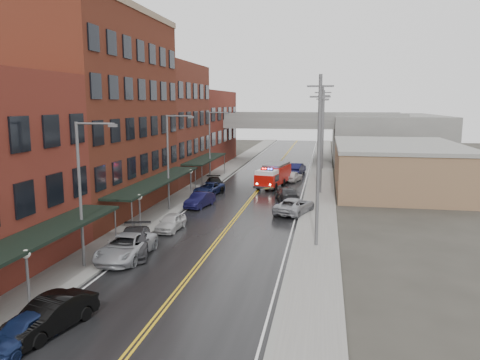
{
  "coord_description": "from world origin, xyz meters",
  "views": [
    {
      "loc": [
        7.67,
        -17.39,
        10.09
      ],
      "look_at": [
        -0.1,
        24.81,
        3.0
      ],
      "focal_mm": 35.0,
      "sensor_mm": 36.0,
      "label": 1
    }
  ],
  "objects": [
    {
      "name": "parked_car_left_1",
      "position": [
        -4.18,
        0.3,
        0.76
      ],
      "size": [
        2.65,
        4.88,
        1.52
      ],
      "primitive_type": "imported",
      "rotation": [
        0.0,
        0.0,
        -0.24
      ],
      "color": "black",
      "rests_on": "ground"
    },
    {
      "name": "brick_building_c",
      "position": [
        -13.3,
        40.5,
        7.5
      ],
      "size": [
        9.0,
        15.0,
        15.0
      ],
      "primitive_type": "cube",
      "color": "brown",
      "rests_on": "ground"
    },
    {
      "name": "parked_car_left_5",
      "position": [
        -4.32,
        26.0,
        0.71
      ],
      "size": [
        2.29,
        4.53,
        1.43
      ],
      "primitive_type": "imported",
      "rotation": [
        0.0,
        0.0,
        -0.19
      ],
      "color": "black",
      "rests_on": "ground"
    },
    {
      "name": "parked_car_left_2",
      "position": [
        -5.0,
        10.2,
        0.79
      ],
      "size": [
        2.62,
        5.66,
        1.57
      ],
      "primitive_type": "imported",
      "rotation": [
        0.0,
        0.0,
        0.0
      ],
      "color": "#9C9EA4",
      "rests_on": "ground"
    },
    {
      "name": "sidewalk_left",
      "position": [
        -7.3,
        30.0,
        0.07
      ],
      "size": [
        3.0,
        160.0,
        0.15
      ],
      "primitive_type": "cube",
      "color": "slate",
      "rests_on": "ground"
    },
    {
      "name": "parked_car_left_6",
      "position": [
        -5.0,
        32.32,
        0.67
      ],
      "size": [
        3.03,
        5.12,
        1.34
      ],
      "primitive_type": "imported",
      "rotation": [
        0.0,
        0.0,
        -0.18
      ],
      "color": "#111A43",
      "rests_on": "ground"
    },
    {
      "name": "overpass",
      "position": [
        0.0,
        62.0,
        5.99
      ],
      "size": [
        40.0,
        10.0,
        7.5
      ],
      "color": "slate",
      "rests_on": "ground"
    },
    {
      "name": "sidewalk_right",
      "position": [
        7.3,
        30.0,
        0.07
      ],
      "size": [
        3.0,
        160.0,
        0.15
      ],
      "primitive_type": "cube",
      "color": "slate",
      "rests_on": "ground"
    },
    {
      "name": "parked_car_left_0",
      "position": [
        -4.58,
        -1.04,
        0.66
      ],
      "size": [
        1.98,
        4.02,
        1.32
      ],
      "primitive_type": "imported",
      "rotation": [
        0.0,
        0.0,
        -0.11
      ],
      "color": "#132049",
      "rests_on": "ground"
    },
    {
      "name": "fire_truck",
      "position": [
        1.51,
        38.54,
        1.47
      ],
      "size": [
        4.12,
        7.77,
        2.72
      ],
      "rotation": [
        0.0,
        0.0,
        -0.2
      ],
      "color": "#AF0E08",
      "rests_on": "ground"
    },
    {
      "name": "parked_car_left_4",
      "position": [
        -4.35,
        17.3,
        0.67
      ],
      "size": [
        1.72,
        3.96,
        1.33
      ],
      "primitive_type": "imported",
      "rotation": [
        0.0,
        0.0,
        -0.04
      ],
      "color": "#BBBBBB",
      "rests_on": "ground"
    },
    {
      "name": "right_far_block",
      "position": [
        18.0,
        70.0,
        4.0
      ],
      "size": [
        18.0,
        30.0,
        8.0
      ],
      "primitive_type": "cube",
      "color": "slate",
      "rests_on": "ground"
    },
    {
      "name": "tan_building",
      "position": [
        16.0,
        40.0,
        2.5
      ],
      "size": [
        14.0,
        22.0,
        5.0
      ],
      "primitive_type": "cube",
      "color": "#7F6044",
      "rests_on": "ground"
    },
    {
      "name": "awning_2",
      "position": [
        -7.49,
        40.5,
        2.99
      ],
      "size": [
        2.6,
        13.0,
        3.09
      ],
      "color": "black",
      "rests_on": "ground"
    },
    {
      "name": "globe_lamp_0",
      "position": [
        -6.4,
        2.0,
        2.31
      ],
      "size": [
        0.44,
        0.44,
        3.12
      ],
      "color": "#59595B",
      "rests_on": "ground"
    },
    {
      "name": "street_lamp_0",
      "position": [
        -6.55,
        8.0,
        5.19
      ],
      "size": [
        2.64,
        0.22,
        9.0
      ],
      "color": "#59595B",
      "rests_on": "ground"
    },
    {
      "name": "curb_right",
      "position": [
        5.65,
        30.0,
        0.07
      ],
      "size": [
        0.3,
        160.0,
        0.15
      ],
      "primitive_type": "cube",
      "color": "gray",
      "rests_on": "ground"
    },
    {
      "name": "parked_car_right_1",
      "position": [
        3.84,
        30.37,
        0.73
      ],
      "size": [
        3.17,
        5.4,
        1.47
      ],
      "primitive_type": "imported",
      "rotation": [
        0.0,
        0.0,
        3.37
      ],
      "color": "#28282A",
      "rests_on": "ground"
    },
    {
      "name": "awning_0",
      "position": [
        -7.49,
        4.0,
        2.99
      ],
      "size": [
        2.6,
        16.0,
        3.09
      ],
      "color": "black",
      "rests_on": "ground"
    },
    {
      "name": "parked_car_right_0",
      "position": [
        5.0,
        24.85,
        0.74
      ],
      "size": [
        4.01,
        5.82,
        1.48
      ],
      "primitive_type": "imported",
      "rotation": [
        0.0,
        0.0,
        2.82
      ],
      "color": "gray",
      "rests_on": "ground"
    },
    {
      "name": "awning_1",
      "position": [
        -7.49,
        23.0,
        2.99
      ],
      "size": [
        2.6,
        18.0,
        3.09
      ],
      "color": "black",
      "rests_on": "ground"
    },
    {
      "name": "parked_car_left_3",
      "position": [
        -4.94,
        11.3,
        0.8
      ],
      "size": [
        3.68,
        5.93,
        1.6
      ],
      "primitive_type": "imported",
      "rotation": [
        0.0,
        0.0,
        0.28
      ],
      "color": "#2C2B2E",
      "rests_on": "ground"
    },
    {
      "name": "brick_building_b",
      "position": [
        -13.3,
        23.0,
        9.0
      ],
      "size": [
        9.0,
        20.0,
        18.0
      ],
      "primitive_type": "cube",
      "color": "#551F16",
      "rests_on": "ground"
    },
    {
      "name": "utility_pole_2",
      "position": [
        7.2,
        55.0,
        6.31
      ],
      "size": [
        1.8,
        0.24,
        12.0
      ],
      "color": "#59595B",
      "rests_on": "ground"
    },
    {
      "name": "road",
      "position": [
        0.0,
        30.0,
        0.01
      ],
      "size": [
        11.0,
        160.0,
        0.02
      ],
      "primitive_type": "cube",
      "color": "black",
      "rests_on": "ground"
    },
    {
      "name": "ground",
      "position": [
        0.0,
        0.0,
        0.0
      ],
      "size": [
        220.0,
        220.0,
        0.0
      ],
      "primitive_type": "plane",
      "color": "#2D2B26",
      "rests_on": "ground"
    },
    {
      "name": "utility_pole_0",
      "position": [
        7.2,
        15.0,
        6.31
      ],
      "size": [
        1.8,
        0.24,
        12.0
      ],
      "color": "#59595B",
      "rests_on": "ground"
    },
    {
      "name": "globe_lamp_2",
      "position": [
        -6.4,
        30.0,
        2.31
      ],
      "size": [
        0.44,
        0.44,
        3.12
      ],
      "color": "#59595B",
      "rests_on": "ground"
    },
    {
      "name": "brick_building_far",
      "position": [
        -13.3,
        58.0,
        6.0
      ],
      "size": [
        9.0,
        20.0,
        12.0
      ],
      "primitive_type": "cube",
      "color": "maroon",
      "rests_on": "ground"
    },
    {
      "name": "street_lamp_2",
      "position": [
        -6.55,
        40.0,
        5.19
      ],
      "size": [
        2.64,
        0.22,
        9.0
      ],
      "color": "#59595B",
      "rests_on": "ground"
    },
    {
      "name": "street_lamp_1",
      "position": [
        -6.55,
        24.0,
        5.19
      ],
      "size": [
        2.64,
        0.22,
        9.0
      ],
      "color": "#59595B",
      "rests_on": "ground"
    },
    {
      "name": "curb_left",
      "position": [
        -5.65,
        30.0,
        0.07
      ],
      "size": [
        0.3,
        160.0,
        0.15
      ],
      "primitive_type": "cube",
      "color": "gray",
      "rests_on": "ground"
    },
    {
      "name": "utility_pole_1",
      "position": [
        7.2,
        35.0,
        6.31
      ],
      "size": [
        1.8,
        0.24,
        12.0
      ],
      "color": "#59595B",
      "rests_on": "ground"
    },
    {
      "name": "parked_car_right_3",
      "position": [
        3.7,
        49.56,
        0.79
      ],
      "size": [
        2.4,
        5.0,
        1.58
      ],
      "primitive_type": "imported",
      "rotation": [
        0.0,
        0.0,
        2.99
      ],
      "color": "black",
      "rests_on": "ground"
    },
    {
      "name": "globe_lamp_1",
      "position": [
        -6.4,
        16.0,
        2.31
      ],
      "size": [
        0.44,
        0.44,
        3.12
      ],
      "color": "#59595B",
      "rests_on": "ground"
    },
    {
      "name": "parked_car_left_7",
      "position": [
        -5.0,
        34.96,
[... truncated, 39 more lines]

